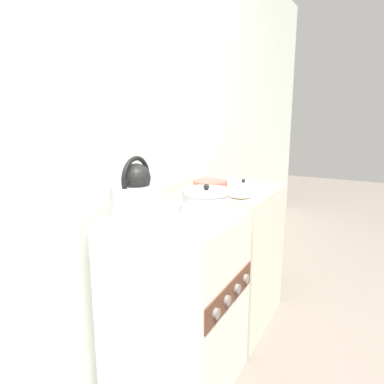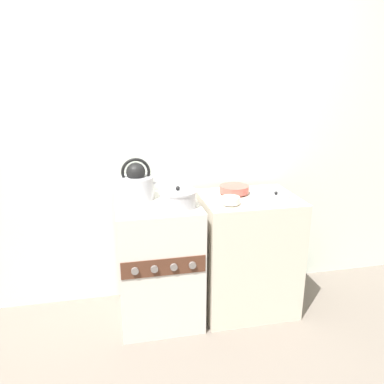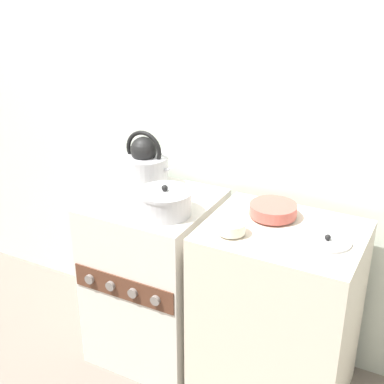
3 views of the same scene
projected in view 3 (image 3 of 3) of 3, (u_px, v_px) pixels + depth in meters
name	position (u px, v px, depth m)	size (l,w,h in m)	color
ground_plane	(129.00, 378.00, 2.56)	(12.00, 12.00, 0.00)	#70665B
wall_back	(188.00, 94.00, 2.54)	(7.00, 0.06, 2.50)	silver
stove	(156.00, 277.00, 2.61)	(0.53, 0.57, 0.83)	beige
counter	(277.00, 315.00, 2.33)	(0.64, 0.52, 0.84)	beige
kettle	(145.00, 166.00, 2.54)	(0.28, 0.23, 0.28)	#B2B2B7
cooking_pot	(165.00, 202.00, 2.29)	(0.23, 0.23, 0.13)	#B2B2B7
enamel_bowl	(273.00, 210.00, 2.25)	(0.20, 0.20, 0.06)	#B75147
small_ceramic_bowl	(231.00, 227.00, 2.12)	(0.11, 0.11, 0.05)	beige
loose_pot_lid	(327.00, 241.00, 2.07)	(0.19, 0.19, 0.03)	#B2B2B7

